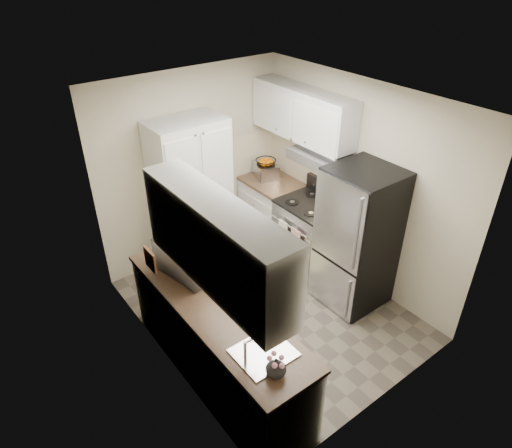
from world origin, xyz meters
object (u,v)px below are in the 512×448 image
electric_range (309,234)px  refrigerator (358,238)px  pantry_cabinet (192,198)px  microwave (189,257)px  wine_bottle (168,251)px  toaster_oven (266,170)px

electric_range → refrigerator: bearing=-92.5°
pantry_cabinet → refrigerator: size_ratio=1.18×
refrigerator → microwave: bearing=163.5°
electric_range → wine_bottle: size_ratio=4.02×
pantry_cabinet → wine_bottle: size_ratio=7.12×
pantry_cabinet → microwave: size_ratio=3.25×
electric_range → toaster_oven: size_ratio=3.21×
pantry_cabinet → microwave: bearing=-121.1°
pantry_cabinet → refrigerator: 2.07m
microwave → toaster_oven: 2.25m
pantry_cabinet → toaster_oven: pantry_cabinet is taller
refrigerator → wine_bottle: bearing=157.6°
toaster_oven → wine_bottle: bearing=-136.0°
refrigerator → wine_bottle: (-1.95, 0.80, 0.21)m
refrigerator → toaster_oven: refrigerator is taller
refrigerator → toaster_oven: size_ratio=4.83×
pantry_cabinet → electric_range: 1.58m
electric_range → microwave: bearing=-172.4°
pantry_cabinet → refrigerator: bearing=-56.5°
microwave → wine_bottle: bearing=10.6°
pantry_cabinet → microwave: 1.38m
pantry_cabinet → toaster_oven: (1.19, 0.02, 0.02)m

